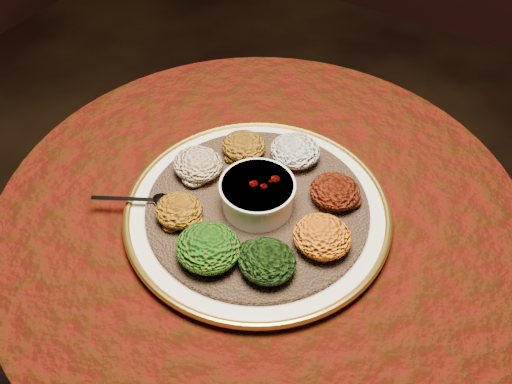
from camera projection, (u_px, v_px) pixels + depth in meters
The scene contains 13 objects.
table at pixel (260, 268), 1.15m from camera, with size 0.96×0.96×0.73m.
platter at pixel (257, 212), 1.00m from camera, with size 0.54×0.54×0.02m.
injera at pixel (257, 208), 1.00m from camera, with size 0.39×0.39×0.01m, color brown.
stew_bowl at pixel (257, 194), 0.97m from camera, with size 0.13×0.13×0.05m.
spoon at pixel (157, 200), 0.99m from camera, with size 0.13×0.08×0.01m.
portion_ayib at pixel (295, 151), 1.05m from camera, with size 0.09×0.09×0.05m, color white.
portion_kitfo at pixel (335, 191), 0.99m from camera, with size 0.09×0.08×0.04m, color black.
portion_tikil at pixel (322, 236), 0.92m from camera, with size 0.10×0.09×0.05m, color #A36C0D.
portion_gomen at pixel (267, 261), 0.88m from camera, with size 0.09×0.09×0.04m, color black.
portion_mixveg at pixel (208, 248), 0.90m from camera, with size 0.11×0.10×0.05m, color #AB400B.
portion_kik at pixel (179, 210), 0.96m from camera, with size 0.08×0.08×0.04m, color #9C5C0D.
portion_timatim at pixel (198, 164), 1.03m from camera, with size 0.09×0.09×0.04m, color #710D06.
portion_shiro at pixel (244, 146), 1.07m from camera, with size 0.08×0.08×0.04m, color #894F10.
Camera 1 is at (0.35, -0.57, 1.51)m, focal length 40.00 mm.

